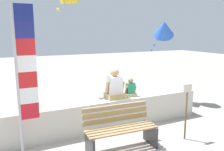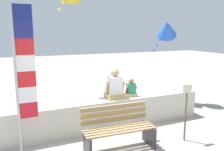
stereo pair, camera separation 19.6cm
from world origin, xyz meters
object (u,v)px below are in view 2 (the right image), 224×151
(park_bench, at_px, (118,130))
(flag_banner, at_px, (22,70))
(person_child, at_px, (131,89))
(person_adult, at_px, (115,86))
(kite_blue, at_px, (167,29))
(sign_post, at_px, (186,108))

(park_bench, relative_size, flag_banner, 0.52)
(person_child, bearing_deg, flag_banner, -169.25)
(person_adult, bearing_deg, person_child, 0.04)
(flag_banner, xyz_separation_m, kite_blue, (4.56, 1.67, 0.84))
(park_bench, bearing_deg, kite_blue, 39.13)
(person_child, relative_size, sign_post, 0.38)
(flag_banner, bearing_deg, kite_blue, 20.09)
(park_bench, bearing_deg, sign_post, -9.94)
(park_bench, relative_size, kite_blue, 1.29)
(flag_banner, distance_m, kite_blue, 4.93)
(kite_blue, distance_m, sign_post, 3.36)
(park_bench, relative_size, sign_post, 1.18)
(person_adult, distance_m, person_child, 0.48)
(person_adult, distance_m, sign_post, 1.79)
(sign_post, bearing_deg, flag_banner, 164.78)
(kite_blue, relative_size, sign_post, 0.91)
(person_child, distance_m, sign_post, 1.53)
(flag_banner, height_order, kite_blue, kite_blue)
(person_adult, xyz_separation_m, flag_banner, (-2.17, -0.50, 0.63))
(park_bench, bearing_deg, flag_banner, 160.38)
(person_adult, height_order, sign_post, person_adult)
(park_bench, xyz_separation_m, sign_post, (1.52, -0.27, 0.35))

